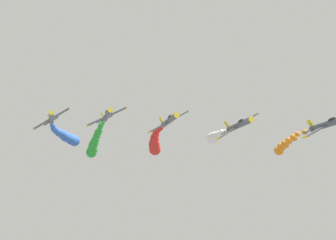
{
  "coord_description": "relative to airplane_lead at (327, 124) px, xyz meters",
  "views": [
    {
      "loc": [
        21.58,
        82.25,
        43.89
      ],
      "look_at": [
        0.0,
        0.0,
        61.43
      ],
      "focal_mm": 46.82,
      "sensor_mm": 36.0,
      "label": 1
    }
  ],
  "objects": [
    {
      "name": "airplane_right_inner",
      "position": [
        22.27,
        -19.78,
        3.34
      ],
      "size": [
        8.44,
        10.35,
        5.12
      ],
      "rotation": [
        0.0,
        0.53,
        0.0
      ],
      "color": "#474C56"
    },
    {
      "name": "airplane_left_inner",
      "position": [
        11.35,
        -10.68,
        1.28
      ],
      "size": [
        8.25,
        10.35,
        5.45
      ],
      "rotation": [
        0.0,
        0.57,
        0.0
      ],
      "color": "#474C56"
    },
    {
      "name": "smoke_trail_left_inner",
      "position": [
        9.91,
        -26.94,
        1.79
      ],
      "size": [
        4.01,
        14.72,
        2.77
      ],
      "color": "white"
    },
    {
      "name": "smoke_trail_right_inner",
      "position": [
        19.93,
        -42.43,
        2.02
      ],
      "size": [
        5.58,
        22.67,
        4.1
      ],
      "color": "red"
    },
    {
      "name": "smoke_trail_lead",
      "position": [
        -1.28,
        -16.59,
        -1.16
      ],
      "size": [
        3.5,
        14.49,
        3.15
      ],
      "color": "orange"
    },
    {
      "name": "airplane_lead",
      "position": [
        0.0,
        0.0,
        0.0
      ],
      "size": [
        8.61,
        10.35,
        4.8
      ],
      "rotation": [
        0.0,
        0.49,
        0.0
      ],
      "color": "#474C56"
    },
    {
      "name": "smoke_trail_left_outer",
      "position": [
        33.96,
        -53.56,
        2.95
      ],
      "size": [
        3.02,
        25.12,
        5.98
      ],
      "color": "green"
    },
    {
      "name": "airplane_right_outer",
      "position": [
        45.14,
        -38.3,
        6.52
      ],
      "size": [
        8.08,
        10.35,
        5.71
      ],
      "rotation": [
        0.0,
        0.6,
        0.0
      ],
      "color": "#474C56"
    },
    {
      "name": "smoke_trail_right_outer",
      "position": [
        40.92,
        -61.37,
        6.04
      ],
      "size": [
        8.71,
        23.6,
        3.33
      ],
      "color": "blue"
    },
    {
      "name": "airplane_left_outer",
      "position": [
        33.61,
        -28.6,
        5.62
      ],
      "size": [
        8.62,
        10.35,
        4.79
      ],
      "rotation": [
        0.0,
        0.49,
        0.0
      ],
      "color": "#474C56"
    }
  ]
}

